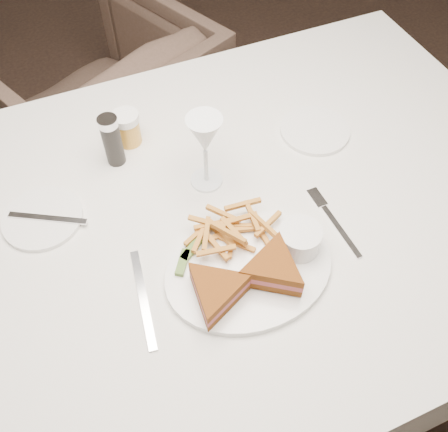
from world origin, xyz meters
TOP-DOWN VIEW (x-y plane):
  - ground at (0.00, 0.00)m, footprint 5.00×5.00m
  - table at (0.33, -0.15)m, footprint 1.56×1.11m
  - chair_far at (0.33, 0.78)m, footprint 0.87×0.84m
  - table_setting at (0.32, -0.21)m, footprint 0.79×0.63m

SIDE VIEW (x-z plane):
  - ground at x=0.00m, z-range 0.00..0.00m
  - chair_far at x=0.33m, z-range 0.00..0.72m
  - table at x=0.33m, z-range 0.00..0.75m
  - table_setting at x=0.32m, z-range 0.70..0.88m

